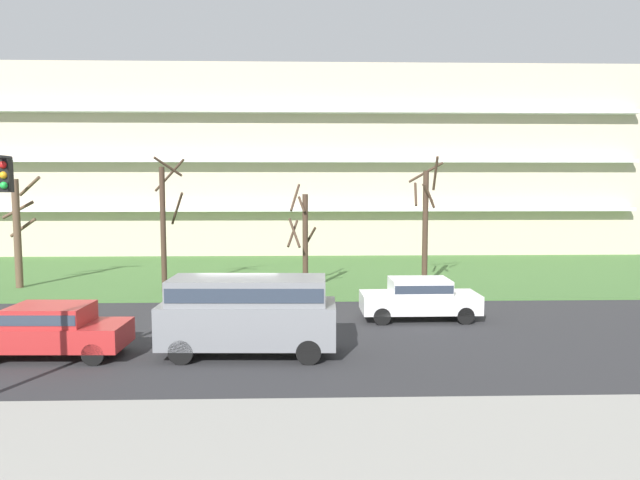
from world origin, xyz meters
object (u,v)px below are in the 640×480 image
(sedan_red_center_right, at_px, (51,328))
(van_gray_center_left, at_px, (248,310))
(tree_left, at_px, (165,223))
(sedan_white_near_left, at_px, (419,297))
(tree_center, at_px, (304,239))
(tree_right, at_px, (426,220))
(tree_far_left, at_px, (18,230))

(sedan_red_center_right, bearing_deg, van_gray_center_left, 1.75)
(sedan_red_center_right, bearing_deg, tree_left, 86.07)
(sedan_white_near_left, bearing_deg, van_gray_center_left, 36.08)
(tree_center, distance_m, tree_right, 6.10)
(tree_left, bearing_deg, tree_far_left, 169.44)
(tree_left, xyz_separation_m, sedan_red_center_right, (-1.02, -10.27, -2.44))
(tree_right, xyz_separation_m, sedan_white_near_left, (-1.60, -6.70, -2.49))
(tree_far_left, xyz_separation_m, sedan_red_center_right, (6.39, -11.65, -2.02))
(tree_left, relative_size, tree_center, 1.24)
(tree_right, distance_m, van_gray_center_left, 13.70)
(tree_far_left, distance_m, tree_left, 7.55)
(tree_right, relative_size, van_gray_center_left, 1.23)
(tree_left, height_order, sedan_red_center_right, tree_left)
(tree_far_left, relative_size, tree_right, 0.85)
(tree_far_left, distance_m, van_gray_center_left, 16.95)
(sedan_white_near_left, distance_m, van_gray_center_left, 7.56)
(tree_center, distance_m, sedan_red_center_right, 12.84)
(van_gray_center_left, xyz_separation_m, sedan_red_center_right, (-5.83, -0.00, -0.52))
(tree_left, relative_size, tree_right, 0.98)
(tree_far_left, xyz_separation_m, tree_center, (13.90, -1.37, -0.33))
(tree_right, xyz_separation_m, sedan_red_center_right, (-13.48, -11.20, -2.49))
(tree_far_left, xyz_separation_m, tree_left, (7.41, -1.38, 0.42))
(van_gray_center_left, relative_size, sedan_red_center_right, 1.18)
(tree_far_left, relative_size, sedan_red_center_right, 1.24)
(tree_left, relative_size, sedan_white_near_left, 1.44)
(van_gray_center_left, bearing_deg, tree_left, 116.97)
(tree_left, height_order, van_gray_center_left, tree_left)
(tree_center, bearing_deg, sedan_red_center_right, -126.14)
(tree_far_left, height_order, tree_right, tree_right)
(tree_right, bearing_deg, tree_left, -175.74)
(sedan_white_near_left, relative_size, sedan_red_center_right, 0.99)
(tree_right, height_order, van_gray_center_left, tree_right)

